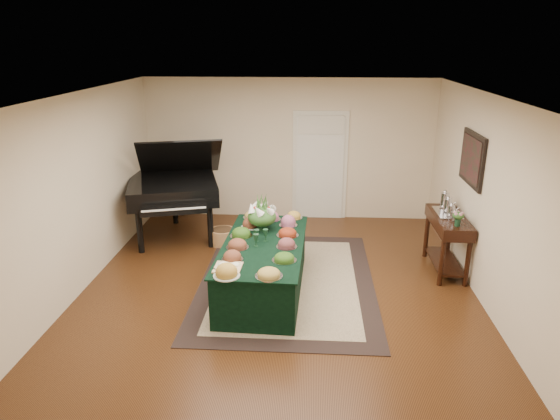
# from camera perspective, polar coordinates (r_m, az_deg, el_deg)

# --- Properties ---
(ground) EXTENTS (6.00, 6.00, 0.00)m
(ground) POSITION_cam_1_polar(r_m,az_deg,el_deg) (7.27, -0.15, -8.63)
(ground) COLOR black
(ground) RESTS_ON ground
(area_rug) EXTENTS (2.51, 3.51, 0.01)m
(area_rug) POSITION_cam_1_polar(r_m,az_deg,el_deg) (7.38, 0.81, -8.12)
(area_rug) COLOR black
(area_rug) RESTS_ON ground
(kitchen_doorway) EXTENTS (1.05, 0.07, 2.10)m
(kitchen_doorway) POSITION_cam_1_polar(r_m,az_deg,el_deg) (9.69, 4.57, 4.91)
(kitchen_doorway) COLOR silver
(kitchen_doorway) RESTS_ON ground
(buffet_table) EXTENTS (1.17, 2.34, 0.72)m
(buffet_table) POSITION_cam_1_polar(r_m,az_deg,el_deg) (6.97, -1.87, -6.54)
(buffet_table) COLOR black
(buffet_table) RESTS_ON ground
(food_platters) EXTENTS (1.01, 2.35, 0.13)m
(food_platters) POSITION_cam_1_polar(r_m,az_deg,el_deg) (6.87, -2.06, -3.26)
(food_platters) COLOR silver
(food_platters) RESTS_ON buffet_table
(cutting_board) EXTENTS (0.34, 0.34, 0.10)m
(cutting_board) POSITION_cam_1_polar(r_m,az_deg,el_deg) (6.14, -5.95, -6.28)
(cutting_board) COLOR tan
(cutting_board) RESTS_ON buffet_table
(green_goblets) EXTENTS (0.20, 0.26, 0.18)m
(green_goblets) POSITION_cam_1_polar(r_m,az_deg,el_deg) (6.81, -2.37, -3.09)
(green_goblets) COLOR #14341F
(green_goblets) RESTS_ON buffet_table
(floral_centerpiece) EXTENTS (0.43, 0.43, 0.43)m
(floral_centerpiece) POSITION_cam_1_polar(r_m,az_deg,el_deg) (7.22, -2.07, -0.37)
(floral_centerpiece) COLOR #14341F
(floral_centerpiece) RESTS_ON buffet_table
(grand_piano) EXTENTS (1.86, 2.06, 1.81)m
(grand_piano) POSITION_cam_1_polar(r_m,az_deg,el_deg) (8.90, -12.07, 2.53)
(grand_piano) COLOR black
(grand_piano) RESTS_ON ground
(wicker_basket) EXTENTS (0.43, 0.43, 0.27)m
(wicker_basket) POSITION_cam_1_polar(r_m,az_deg,el_deg) (8.67, -6.56, -3.05)
(wicker_basket) COLOR #A37041
(wicker_basket) RESTS_ON ground
(mahogany_sideboard) EXTENTS (0.45, 1.20, 0.88)m
(mahogany_sideboard) POSITION_cam_1_polar(r_m,az_deg,el_deg) (7.87, 18.65, -2.05)
(mahogany_sideboard) COLOR black
(mahogany_sideboard) RESTS_ON ground
(tea_service) EXTENTS (0.34, 0.74, 0.30)m
(tea_service) POSITION_cam_1_polar(r_m,az_deg,el_deg) (7.86, 18.71, 0.37)
(tea_service) COLOR silver
(tea_service) RESTS_ON mahogany_sideboard
(pink_bouquet) EXTENTS (0.17, 0.17, 0.22)m
(pink_bouquet) POSITION_cam_1_polar(r_m,az_deg,el_deg) (7.38, 19.70, -0.66)
(pink_bouquet) COLOR #14341F
(pink_bouquet) RESTS_ON mahogany_sideboard
(wall_painting) EXTENTS (0.05, 0.95, 0.75)m
(wall_painting) POSITION_cam_1_polar(r_m,az_deg,el_deg) (7.63, 21.10, 5.46)
(wall_painting) COLOR black
(wall_painting) RESTS_ON ground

